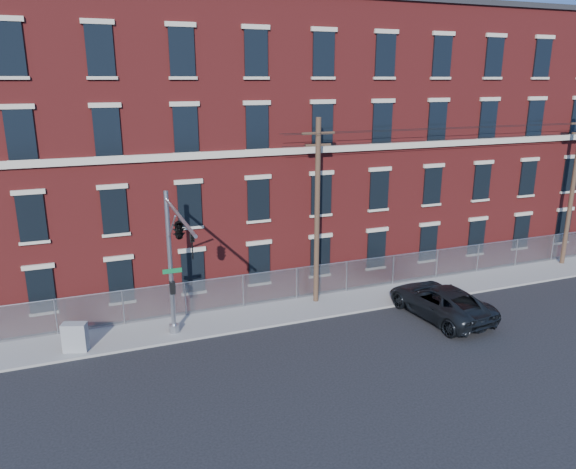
{
  "coord_description": "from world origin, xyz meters",
  "views": [
    {
      "loc": [
        -9.49,
        -20.03,
        11.97
      ],
      "look_at": [
        -0.27,
        4.0,
        4.61
      ],
      "focal_mm": 33.96,
      "sensor_mm": 36.0,
      "label": 1
    }
  ],
  "objects_px": {
    "traffic_signal_mast": "(177,241)",
    "utility_cabinet": "(75,337)",
    "pickup_truck": "(440,301)",
    "utility_pole_near": "(317,209)"
  },
  "relations": [
    {
      "from": "pickup_truck",
      "to": "utility_cabinet",
      "type": "distance_m",
      "value": 17.97
    },
    {
      "from": "utility_pole_near",
      "to": "utility_cabinet",
      "type": "relative_size",
      "value": 7.51
    },
    {
      "from": "utility_pole_near",
      "to": "pickup_truck",
      "type": "bearing_deg",
      "value": -36.54
    },
    {
      "from": "traffic_signal_mast",
      "to": "utility_cabinet",
      "type": "xyz_separation_m",
      "value": [
        -4.47,
        2.02,
        -4.6
      ]
    },
    {
      "from": "traffic_signal_mast",
      "to": "utility_cabinet",
      "type": "relative_size",
      "value": 5.25
    },
    {
      "from": "traffic_signal_mast",
      "to": "pickup_truck",
      "type": "distance_m",
      "value": 14.08
    },
    {
      "from": "pickup_truck",
      "to": "utility_cabinet",
      "type": "height_order",
      "value": "pickup_truck"
    },
    {
      "from": "utility_cabinet",
      "to": "traffic_signal_mast",
      "type": "bearing_deg",
      "value": -5.82
    },
    {
      "from": "utility_pole_near",
      "to": "utility_cabinet",
      "type": "height_order",
      "value": "utility_pole_near"
    },
    {
      "from": "traffic_signal_mast",
      "to": "utility_cabinet",
      "type": "bearing_deg",
      "value": 155.69
    }
  ]
}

